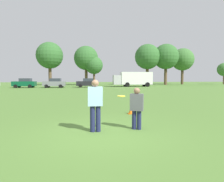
% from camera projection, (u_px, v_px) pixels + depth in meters
% --- Properties ---
extents(ground_plane, '(180.43, 180.43, 0.00)m').
position_uv_depth(ground_plane, '(103.00, 133.00, 6.38)').
color(ground_plane, '#517A33').
extents(player_thrower, '(0.49, 0.29, 1.76)m').
position_uv_depth(player_thrower, '(95.00, 103.00, 6.49)').
color(player_thrower, '#1E234C').
rests_on(player_thrower, ground).
extents(player_defender, '(0.52, 0.42, 1.48)m').
position_uv_depth(player_defender, '(137.00, 106.00, 6.80)').
color(player_defender, '#1E234C').
rests_on(player_defender, ground).
extents(frisbee, '(0.27, 0.27, 0.05)m').
position_uv_depth(frisbee, '(121.00, 96.00, 6.50)').
color(frisbee, yellow).
extents(traffic_cone, '(0.32, 0.32, 0.48)m').
position_uv_depth(traffic_cone, '(131.00, 109.00, 9.82)').
color(traffic_cone, '#D8590C').
rests_on(traffic_cone, ground).
extents(parked_car_mid_left, '(4.24, 2.30, 1.82)m').
position_uv_depth(parked_car_mid_left, '(25.00, 83.00, 37.32)').
color(parked_car_mid_left, '#0C4C2D').
rests_on(parked_car_mid_left, ground).
extents(parked_car_center, '(4.24, 2.30, 1.82)m').
position_uv_depth(parked_car_center, '(55.00, 83.00, 37.50)').
color(parked_car_center, slate).
rests_on(parked_car_center, ground).
extents(parked_car_mid_right, '(4.24, 2.30, 1.82)m').
position_uv_depth(parked_car_mid_right, '(87.00, 83.00, 39.19)').
color(parked_car_mid_right, black).
rests_on(parked_car_mid_right, ground).
extents(box_truck, '(8.56, 3.15, 3.18)m').
position_uv_depth(box_truck, '(133.00, 79.00, 42.60)').
color(box_truck, white).
rests_on(box_truck, ground).
extents(tree_west_oak, '(7.04, 7.04, 11.44)m').
position_uv_depth(tree_west_oak, '(50.00, 56.00, 51.48)').
color(tree_west_oak, brown).
rests_on(tree_west_oak, ground).
extents(tree_west_maple, '(6.47, 6.47, 10.51)m').
position_uv_depth(tree_west_maple, '(86.00, 58.00, 52.03)').
color(tree_west_maple, brown).
rests_on(tree_west_maple, ground).
extents(tree_center_elm, '(4.73, 4.73, 7.69)m').
position_uv_depth(tree_center_elm, '(94.00, 65.00, 51.59)').
color(tree_center_elm, brown).
rests_on(tree_center_elm, ground).
extents(tree_east_birch, '(6.88, 6.88, 11.18)m').
position_uv_depth(tree_east_birch, '(147.00, 57.00, 53.04)').
color(tree_east_birch, brown).
rests_on(tree_east_birch, ground).
extents(tree_east_oak, '(7.00, 7.00, 11.38)m').
position_uv_depth(tree_east_oak, '(166.00, 57.00, 53.85)').
color(tree_east_oak, brown).
rests_on(tree_east_oak, ground).
extents(tree_far_east_pine, '(6.68, 6.68, 10.86)m').
position_uv_depth(tree_far_east_pine, '(183.00, 60.00, 58.33)').
color(tree_far_east_pine, brown).
rests_on(tree_far_east_pine, ground).
extents(tree_far_west_pine, '(4.04, 4.04, 6.57)m').
position_uv_depth(tree_far_west_pine, '(224.00, 70.00, 59.28)').
color(tree_far_west_pine, brown).
rests_on(tree_far_west_pine, ground).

